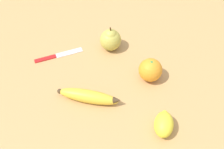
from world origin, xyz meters
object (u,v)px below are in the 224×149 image
orange (150,70)px  lemon (164,124)px  pear (111,39)px  banana (89,96)px  paring_knife (57,55)px

orange → lemon: 0.19m
orange → pear: bearing=-146.8°
orange → banana: bearing=-73.8°
banana → lemon: lemon is taller
orange → paring_knife: 0.34m
banana → lemon: (0.13, 0.20, 0.01)m
banana → lemon: 0.24m
banana → paring_knife: bearing=135.7°
lemon → paring_knife: 0.45m
orange → pear: 0.19m
orange → paring_knife: (-0.15, -0.30, -0.04)m
banana → lemon: size_ratio=2.10×
paring_knife → banana: bearing=12.5°
pear → paring_knife: pear is taller
banana → lemon: bearing=-12.5°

